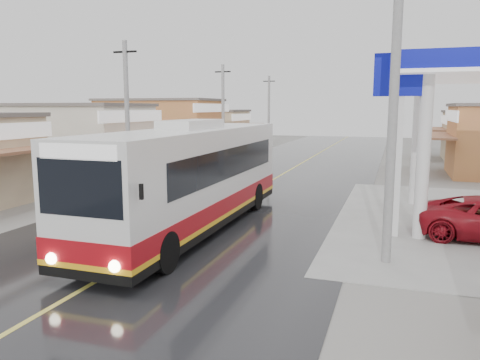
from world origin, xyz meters
The scene contains 11 objects.
ground centered at (0.00, 0.00, 0.00)m, with size 120.00×120.00×0.00m, color slate.
road centered at (0.00, 15.00, 0.01)m, with size 12.00×90.00×0.02m, color black.
centre_line centered at (0.00, 15.00, 0.02)m, with size 0.15×90.00×0.01m, color #D8CC4C.
shopfronts_left centered at (-13.00, 18.00, 0.00)m, with size 11.00×44.00×5.20m, color tan, non-canonical shape.
utility_poles_left centered at (-7.00, 16.00, 0.00)m, with size 1.60×50.00×8.00m, color gray, non-canonical shape.
utility_poles_right centered at (7.00, 15.00, 0.00)m, with size 1.60×36.00×8.00m, color gray, non-canonical shape.
coach_bus centered at (0.23, 1.65, 1.92)m, with size 3.00×12.76×3.98m.
second_bus centered at (-4.54, 17.19, 1.48)m, with size 2.41×8.29×2.74m.
cyclist centered at (-4.37, 6.37, 0.63)m, with size 0.63×1.78×1.92m.
tricycle_near centered at (-7.78, 11.26, 0.86)m, with size 1.51×1.98×1.51m.
tricycle_far centered at (-8.79, 11.08, 0.93)m, with size 1.75×2.35×1.63m.
Camera 1 is at (7.13, -13.62, 4.43)m, focal length 35.00 mm.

